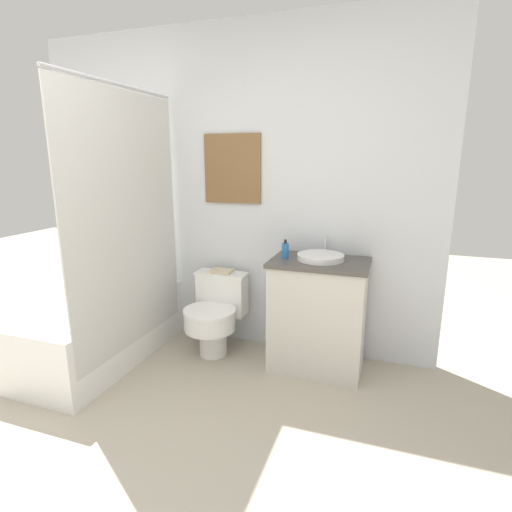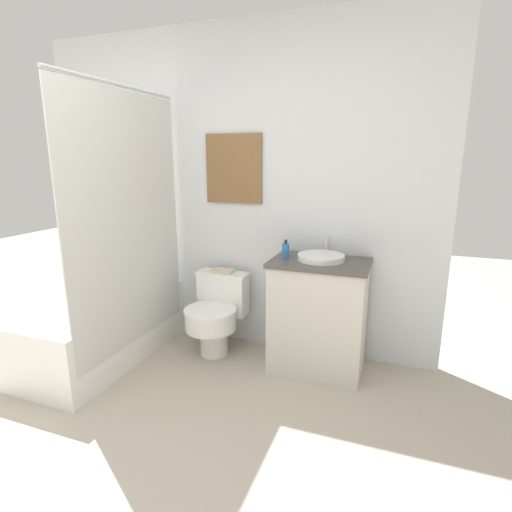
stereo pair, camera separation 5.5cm
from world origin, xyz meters
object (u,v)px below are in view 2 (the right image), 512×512
toilet (216,312)px  soap_bottle (286,250)px  book_on_tank (223,271)px  sink (321,257)px

toilet → soap_bottle: (0.56, 0.00, 0.54)m
soap_bottle → book_on_tank: soap_bottle is taller
soap_bottle → book_on_tank: size_ratio=0.77×
toilet → book_on_tank: 0.33m
sink → soap_bottle: soap_bottle is taller
toilet → sink: bearing=3.1°
toilet → sink: sink is taller
toilet → book_on_tank: size_ratio=3.55×
sink → book_on_tank: size_ratio=2.08×
toilet → soap_bottle: soap_bottle is taller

